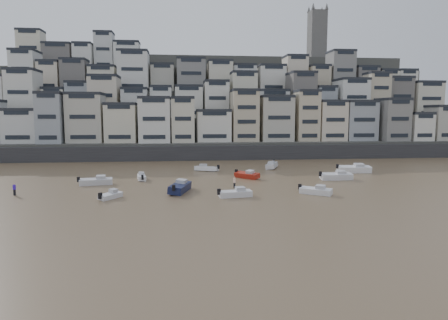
{
  "coord_description": "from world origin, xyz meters",
  "views": [
    {
      "loc": [
        2.98,
        -32.07,
        11.23
      ],
      "look_at": [
        9.62,
        30.0,
        4.0
      ],
      "focal_mm": 32.0,
      "sensor_mm": 36.0,
      "label": 1
    }
  ],
  "objects": [
    {
      "name": "harbor_wall",
      "position": [
        10.0,
        65.0,
        1.75
      ],
      "size": [
        140.0,
        3.0,
        3.5
      ],
      "primitive_type": "cube",
      "color": "#38383A",
      "rests_on": "ground"
    },
    {
      "name": "boat_h",
      "position": [
        7.86,
        45.99,
        0.7
      ],
      "size": [
        5.41,
        3.65,
        1.41
      ],
      "primitive_type": null,
      "rotation": [
        0.0,
        0.0,
        2.72
      ],
      "color": "white",
      "rests_on": "ground"
    },
    {
      "name": "boat_c",
      "position": [
        2.69,
        25.11,
        0.9
      ],
      "size": [
        3.86,
        6.94,
        1.8
      ],
      "primitive_type": null,
      "rotation": [
        0.0,
        0.0,
        1.3
      ],
      "color": "#141B3F",
      "rests_on": "ground"
    },
    {
      "name": "hillside",
      "position": [
        14.73,
        104.84,
        13.01
      ],
      "size": [
        141.04,
        66.0,
        50.0
      ],
      "color": "#4C4C47",
      "rests_on": "ground"
    },
    {
      "name": "boat_j",
      "position": [
        -6.5,
        21.42,
        0.54
      ],
      "size": [
        3.25,
        3.99,
        1.07
      ],
      "primitive_type": null,
      "rotation": [
        0.0,
        0.0,
        0.98
      ],
      "color": "white",
      "rests_on": "ground"
    },
    {
      "name": "person_pink",
      "position": [
        10.93,
        27.24,
        0.87
      ],
      "size": [
        0.44,
        0.44,
        1.74
      ],
      "primitive_type": null,
      "color": "beige",
      "rests_on": "ground"
    },
    {
      "name": "boat_a",
      "position": [
        10.19,
        20.7,
        0.67
      ],
      "size": [
        5.11,
        2.38,
        1.34
      ],
      "primitive_type": null,
      "rotation": [
        0.0,
        0.0,
        0.16
      ],
      "color": "silver",
      "rests_on": "ground"
    },
    {
      "name": "boat_g",
      "position": [
        35.92,
        40.7,
        0.93
      ],
      "size": [
        7.02,
        2.87,
        1.87
      ],
      "primitive_type": null,
      "rotation": [
        0.0,
        0.0,
        -0.09
      ],
      "color": "white",
      "rests_on": "ground"
    },
    {
      "name": "person_blue",
      "position": [
        -20.11,
        25.04,
        0.87
      ],
      "size": [
        0.44,
        0.44,
        1.74
      ],
      "primitive_type": null,
      "color": "#3E1BCD",
      "rests_on": "ground"
    },
    {
      "name": "boat_d",
      "position": [
        29.27,
        32.94,
        0.81
      ],
      "size": [
        5.96,
        1.99,
        1.62
      ],
      "primitive_type": null,
      "rotation": [
        0.0,
        0.0,
        -0.01
      ],
      "color": "silver",
      "rests_on": "ground"
    },
    {
      "name": "boat_e",
      "position": [
        14.34,
        36.29,
        0.7
      ],
      "size": [
        4.67,
        4.91,
        1.39
      ],
      "primitive_type": null,
      "rotation": [
        0.0,
        0.0,
        -0.84
      ],
      "color": "#A42114",
      "rests_on": "ground"
    },
    {
      "name": "boat_i",
      "position": [
        21.57,
        48.41,
        0.81
      ],
      "size": [
        4.04,
        6.26,
        1.63
      ],
      "primitive_type": null,
      "rotation": [
        0.0,
        0.0,
        -1.95
      ],
      "color": "silver",
      "rests_on": "ground"
    },
    {
      "name": "ground",
      "position": [
        0.0,
        0.0,
        0.0
      ],
      "size": [
        400.0,
        400.0,
        0.0
      ],
      "primitive_type": "plane",
      "color": "brown",
      "rests_on": "ground"
    },
    {
      "name": "boat_b",
      "position": [
        21.64,
        21.3,
        0.66
      ],
      "size": [
        4.88,
        4.14,
        1.33
      ],
      "primitive_type": null,
      "rotation": [
        0.0,
        0.0,
        -0.62
      ],
      "color": "white",
      "rests_on": "ground"
    },
    {
      "name": "boat_f",
      "position": [
        -3.89,
        36.55,
        0.6
      ],
      "size": [
        2.14,
        4.58,
        1.2
      ],
      "primitive_type": null,
      "rotation": [
        0.0,
        0.0,
        1.73
      ],
      "color": "white",
      "rests_on": "ground"
    },
    {
      "name": "boat_k",
      "position": [
        -10.61,
        32.27,
        0.76
      ],
      "size": [
        5.78,
        2.69,
        1.52
      ],
      "primitive_type": null,
      "rotation": [
        0.0,
        0.0,
        0.16
      ],
      "color": "silver",
      "rests_on": "ground"
    }
  ]
}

